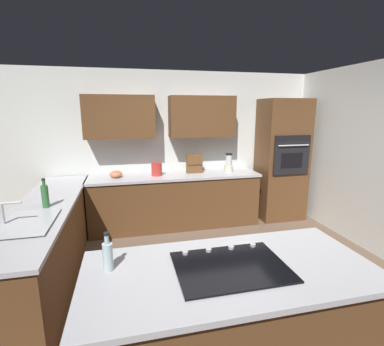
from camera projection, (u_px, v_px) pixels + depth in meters
name	position (u px, v px, depth m)	size (l,w,h in m)	color
ground_plane	(210.00, 281.00, 3.34)	(14.00, 14.00, 0.00)	brown
wall_back	(173.00, 141.00, 4.96)	(6.00, 0.44, 2.60)	silver
wall_left	(377.00, 159.00, 3.89)	(0.10, 4.00, 2.60)	silver
lower_cabinets_back	(175.00, 202.00, 4.86)	(2.80, 0.60, 0.86)	brown
countertop_back	(175.00, 176.00, 4.76)	(2.84, 0.64, 0.04)	#B2B2B7
lower_cabinets_side	(48.00, 243.00, 3.37)	(0.60, 2.90, 0.86)	brown
countertop_side	(44.00, 206.00, 3.27)	(0.64, 2.94, 0.04)	#B2B2B7
island_base	(229.00, 326.00, 2.07)	(1.93, 0.85, 0.86)	brown
island_top	(231.00, 270.00, 1.97)	(2.01, 0.93, 0.04)	#B2B2B7
wall_oven	(282.00, 160.00, 5.15)	(0.80, 0.66, 2.14)	brown
sink_unit	(27.00, 222.00, 2.70)	(0.46, 0.70, 0.23)	#515456
cooktop	(230.00, 266.00, 1.97)	(0.76, 0.56, 0.03)	black
blender	(229.00, 164.00, 4.96)	(0.15, 0.15, 0.32)	beige
mixing_bowl	(116.00, 174.00, 4.55)	(0.20, 0.20, 0.11)	#CC724C
spice_rack	(194.00, 164.00, 4.88)	(0.27, 0.11, 0.32)	brown
kettle	(157.00, 169.00, 4.69)	(0.17, 0.17, 0.21)	red
dish_soap_bottle	(45.00, 196.00, 3.15)	(0.08, 0.08, 0.33)	#336B38
oil_bottle	(108.00, 255.00, 1.91)	(0.07, 0.07, 0.27)	silver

